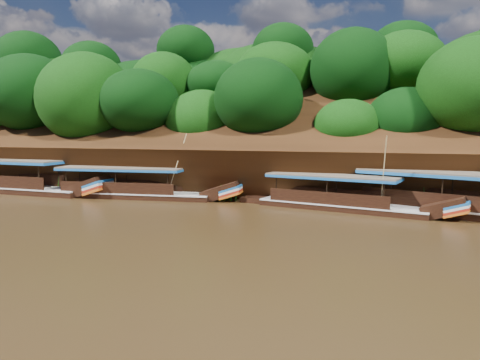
% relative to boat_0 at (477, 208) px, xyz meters
% --- Properties ---
extents(ground, '(160.00, 160.00, 0.00)m').
position_rel_boat_0_xyz_m(ground, '(-10.48, -7.00, -0.60)').
color(ground, black).
rests_on(ground, ground).
extents(riverbank, '(120.00, 30.06, 19.40)m').
position_rel_boat_0_xyz_m(riverbank, '(-10.49, 15.72, 1.29)').
color(riverbank, black).
rests_on(riverbank, ground).
extents(boat_0, '(15.98, 8.13, 6.01)m').
position_rel_boat_0_xyz_m(boat_0, '(0.00, 0.00, 0.00)').
color(boat_0, black).
rests_on(boat_0, ground).
extents(boat_1, '(13.13, 4.83, 5.29)m').
position_rel_boat_0_xyz_m(boat_1, '(-7.26, 0.41, -0.09)').
color(boat_1, black).
rests_on(boat_1, ground).
extents(boat_2, '(14.99, 3.31, 5.34)m').
position_rel_boat_0_xyz_m(boat_2, '(-22.94, 1.27, -0.07)').
color(boat_2, black).
rests_on(boat_2, ground).
extents(boat_3, '(15.38, 3.41, 3.24)m').
position_rel_boat_0_xyz_m(boat_3, '(-33.42, 1.00, 0.02)').
color(boat_3, black).
rests_on(boat_3, ground).
extents(reeds, '(48.72, 2.33, 2.20)m').
position_rel_boat_0_xyz_m(reeds, '(-13.85, 2.75, 0.31)').
color(reeds, '#2C681A').
rests_on(reeds, ground).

